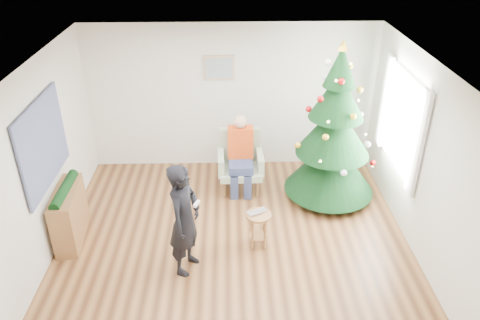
{
  "coord_description": "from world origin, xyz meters",
  "views": [
    {
      "loc": [
        -0.05,
        -5.17,
        4.29
      ],
      "look_at": [
        0.1,
        0.6,
        1.1
      ],
      "focal_mm": 35.0,
      "sensor_mm": 36.0,
      "label": 1
    }
  ],
  "objects_px": {
    "christmas_tree": "(334,132)",
    "stool": "(258,229)",
    "standing_man": "(185,220)",
    "armchair": "(240,168)",
    "console": "(70,215)"
  },
  "relations": [
    {
      "from": "christmas_tree",
      "to": "stool",
      "type": "bearing_deg",
      "value": -134.74
    },
    {
      "from": "christmas_tree",
      "to": "standing_man",
      "type": "bearing_deg",
      "value": -142.57
    },
    {
      "from": "stool",
      "to": "standing_man",
      "type": "distance_m",
      "value": 1.18
    },
    {
      "from": "armchair",
      "to": "stool",
      "type": "bearing_deg",
      "value": -83.79
    },
    {
      "from": "console",
      "to": "christmas_tree",
      "type": "bearing_deg",
      "value": 9.31
    },
    {
      "from": "armchair",
      "to": "standing_man",
      "type": "distance_m",
      "value": 2.18
    },
    {
      "from": "armchair",
      "to": "standing_man",
      "type": "relative_size",
      "value": 0.64
    },
    {
      "from": "stool",
      "to": "console",
      "type": "bearing_deg",
      "value": 175.06
    },
    {
      "from": "christmas_tree",
      "to": "standing_man",
      "type": "distance_m",
      "value": 2.8
    },
    {
      "from": "stool",
      "to": "christmas_tree",
      "type": "bearing_deg",
      "value": 45.26
    },
    {
      "from": "armchair",
      "to": "console",
      "type": "distance_m",
      "value": 2.8
    },
    {
      "from": "stool",
      "to": "standing_man",
      "type": "xyz_separation_m",
      "value": [
        -0.97,
        -0.44,
        0.51
      ]
    },
    {
      "from": "stool",
      "to": "armchair",
      "type": "bearing_deg",
      "value": 97.71
    },
    {
      "from": "christmas_tree",
      "to": "standing_man",
      "type": "relative_size",
      "value": 1.67
    },
    {
      "from": "christmas_tree",
      "to": "stool",
      "type": "relative_size",
      "value": 4.92
    }
  ]
}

